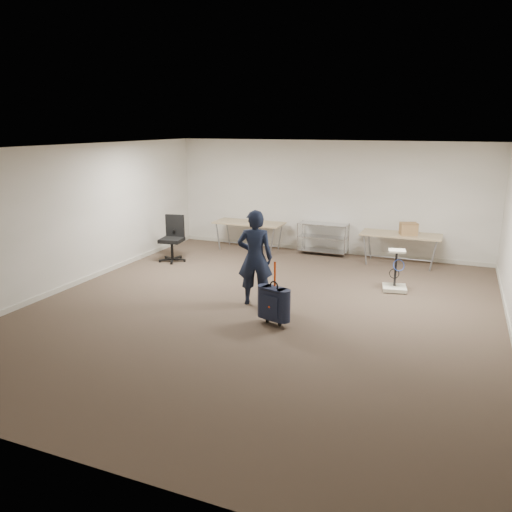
% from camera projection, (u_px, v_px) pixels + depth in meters
% --- Properties ---
extents(ground, '(9.00, 9.00, 0.00)m').
position_uv_depth(ground, '(261.00, 310.00, 8.80)').
color(ground, '#433428').
rests_on(ground, ground).
extents(room_shell, '(8.00, 9.00, 9.00)m').
position_uv_depth(room_shell, '(286.00, 284.00, 10.02)').
color(room_shell, beige).
rests_on(room_shell, ground).
extents(folding_table_left, '(1.80, 0.75, 0.73)m').
position_uv_depth(folding_table_left, '(249.00, 224.00, 12.86)').
color(folding_table_left, '#9D8260').
rests_on(folding_table_left, ground).
extents(folding_table_right, '(1.80, 0.75, 0.73)m').
position_uv_depth(folding_table_right, '(401.00, 236.00, 11.47)').
color(folding_table_right, '#9D8260').
rests_on(folding_table_right, ground).
extents(wire_shelf, '(1.22, 0.47, 0.80)m').
position_uv_depth(wire_shelf, '(323.00, 237.00, 12.45)').
color(wire_shelf, '#BABCC1').
rests_on(wire_shelf, ground).
extents(person, '(0.72, 0.57, 1.73)m').
position_uv_depth(person, '(255.00, 258.00, 8.87)').
color(person, black).
rests_on(person, ground).
extents(suitcase, '(0.43, 0.32, 1.06)m').
position_uv_depth(suitcase, '(274.00, 304.00, 8.05)').
color(suitcase, black).
rests_on(suitcase, ground).
extents(office_chair, '(0.66, 0.66, 1.08)m').
position_uv_depth(office_chair, '(173.00, 247.00, 11.90)').
color(office_chair, black).
rests_on(office_chair, ground).
extents(equipment_cart, '(0.52, 0.52, 0.83)m').
position_uv_depth(equipment_cart, '(395.00, 280.00, 9.76)').
color(equipment_cart, beige).
rests_on(equipment_cart, ground).
extents(cardboard_box, '(0.44, 0.39, 0.28)m').
position_uv_depth(cardboard_box, '(409.00, 229.00, 11.33)').
color(cardboard_box, '#997447').
rests_on(cardboard_box, folding_table_right).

